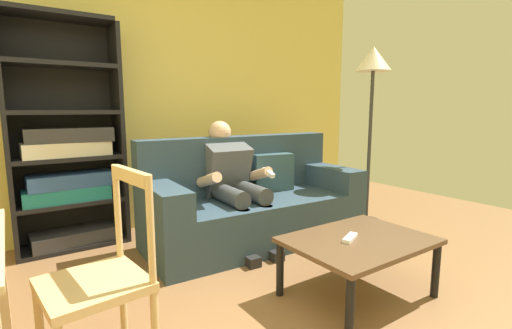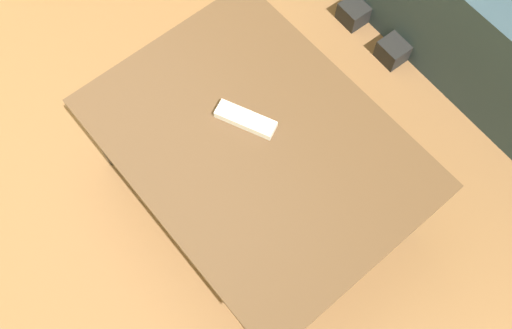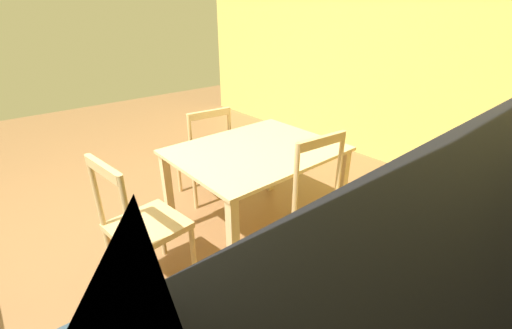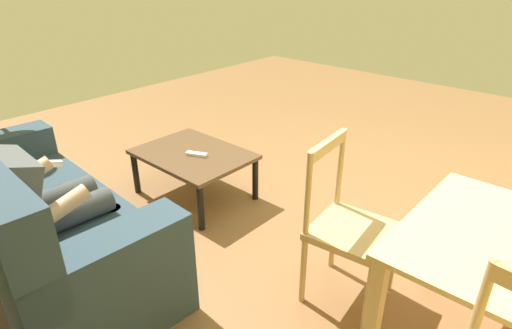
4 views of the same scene
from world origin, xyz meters
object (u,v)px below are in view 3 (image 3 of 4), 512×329
at_px(dining_table, 256,162).
at_px(dining_chair_facing_couch, 143,227).
at_px(dining_chair_near_wall, 333,219).
at_px(dining_chair_by_doorway, 204,155).

relative_size(dining_table, dining_chair_facing_couch, 1.27).
xyz_separation_m(dining_table, dining_chair_facing_couch, (0.93, 0.00, -0.16)).
distance_m(dining_table, dining_chair_near_wall, 0.76).
height_order(dining_chair_near_wall, dining_chair_facing_couch, dining_chair_near_wall).
bearing_deg(dining_table, dining_chair_by_doorway, -89.72).
bearing_deg(dining_chair_near_wall, dining_chair_by_doorway, -89.73).
xyz_separation_m(dining_chair_near_wall, dining_chair_facing_couch, (0.93, -0.74, -0.02)).
height_order(dining_chair_near_wall, dining_chair_by_doorway, dining_chair_near_wall).
height_order(dining_table, dining_chair_by_doorway, dining_chair_by_doorway).
bearing_deg(dining_chair_near_wall, dining_table, -89.74).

